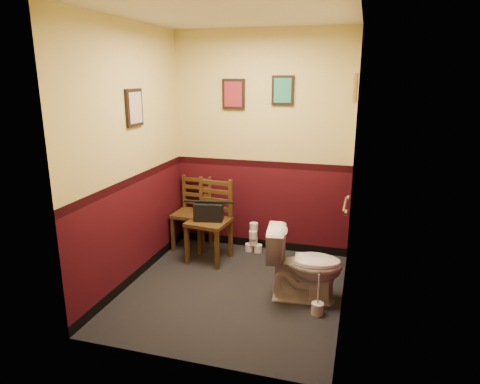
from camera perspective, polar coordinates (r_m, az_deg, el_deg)
name	(u,v)px	position (r m, az deg, el deg)	size (l,w,h in m)	color
floor	(233,290)	(4.58, -0.89, -12.96)	(2.20, 2.40, 0.00)	black
ceiling	(232,13)	(4.07, -1.06, 22.78)	(2.20, 2.40, 0.00)	silver
wall_back	(262,145)	(5.26, 2.89, 6.32)	(2.20, 2.70, 0.00)	#3A0A12
wall_front	(183,196)	(3.02, -7.64, -0.59)	(2.20, 2.70, 0.00)	#3A0A12
wall_left	(131,158)	(4.56, -14.35, 4.46)	(2.40, 2.70, 0.00)	#3A0A12
wall_right	(350,170)	(3.95, 14.51, 2.81)	(2.40, 2.70, 0.00)	#3A0A12
grab_bar	(345,205)	(4.29, 13.87, -1.69)	(0.05, 0.56, 0.06)	silver
framed_print_back_a	(233,94)	(5.27, -0.87, 12.92)	(0.28, 0.04, 0.36)	black
framed_print_back_b	(283,90)	(5.13, 5.73, 13.33)	(0.26, 0.04, 0.34)	black
framed_print_left	(134,108)	(4.57, -13.90, 10.85)	(0.04, 0.30, 0.38)	black
framed_print_right	(355,88)	(4.46, 15.14, 13.25)	(0.04, 0.34, 0.28)	olive
toilet	(304,265)	(4.32, 8.55, -9.57)	(0.42, 0.75, 0.73)	white
toilet_brush	(317,308)	(4.21, 10.29, -14.96)	(0.11, 0.11, 0.41)	silver
chair_left	(193,213)	(5.54, -6.29, -2.79)	(0.44, 0.44, 0.91)	#543819
chair_right	(210,221)	(5.13, -3.96, -3.85)	(0.50, 0.50, 0.98)	#543819
handbag	(209,212)	(5.06, -4.21, -2.63)	(0.36, 0.23, 0.25)	black
tp_stack	(254,240)	(5.44, 1.81, -6.37)	(0.22, 0.13, 0.38)	silver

